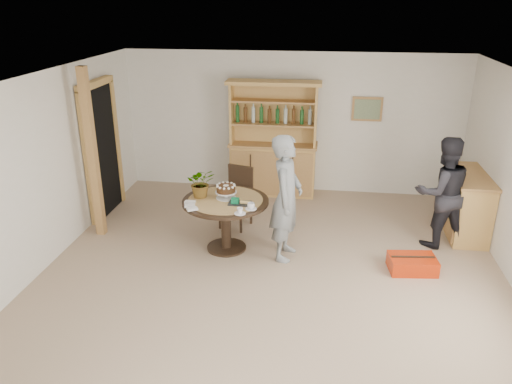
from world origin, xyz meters
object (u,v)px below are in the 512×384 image
Objects in this scene: hutch at (273,157)px; teen_boy at (286,198)px; red_suitcase at (412,264)px; dining_table at (226,210)px; sideboard at (465,204)px; dining_chair at (238,193)px; adult_person at (442,192)px.

teen_boy is (0.43, -2.36, 0.18)m from hutch.
teen_boy is at bearing 167.79° from red_suitcase.
dining_table is at bearing 167.52° from red_suitcase.
sideboard is at bearing -59.25° from teen_boy.
teen_boy is (0.83, -0.93, 0.33)m from dining_chair.
hutch is at bearing 91.42° from dining_chair.
red_suitcase is (2.54, -0.27, -0.50)m from dining_table.
dining_table is at bearing -3.82° from adult_person.
dining_chair is 2.99m from adult_person.
adult_person is at bearing -65.33° from teen_boy.
sideboard is at bearing 16.37° from dining_table.
hutch reaches higher than sideboard.
teen_boy is 1.86m from red_suitcase.
dining_chair is (-3.44, -0.19, 0.06)m from sideboard.
sideboard is (3.04, -1.24, -0.22)m from hutch.
sideboard is 0.78× the size of adult_person.
dining_table is 1.87× the size of red_suitcase.
dining_table is 0.83m from dining_chair.
dining_table is 0.90m from teen_boy.
hutch is 2.40m from teen_boy.
hutch is 1.26× the size of adult_person.
dining_chair is at bearing 88.40° from dining_table.
sideboard is 1.05× the size of dining_table.
red_suitcase is (1.69, -0.17, -0.77)m from teen_boy.
dining_table is at bearing 90.89° from teen_boy.
red_suitcase is (2.12, -2.53, -0.59)m from hutch.
dining_chair is at bearing 49.36° from teen_boy.
dining_chair reaches higher than red_suitcase.
adult_person is at bearing 11.73° from dining_chair.
red_suitcase is at bearing -6.71° from dining_chair.
red_suitcase is at bearing 47.15° from adult_person.
dining_chair is (-0.40, -1.43, -0.15)m from hutch.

